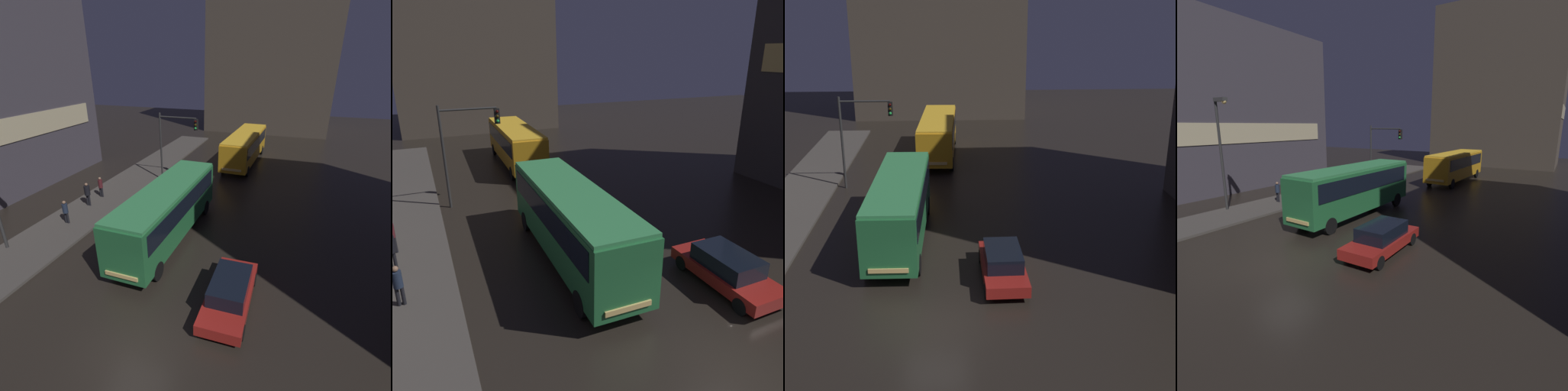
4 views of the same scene
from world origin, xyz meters
The scene contains 6 objects.
ground_plane centered at (0.00, 0.00, 0.00)m, with size 120.00×120.00×0.00m, color black.
building_far_backdrop centered at (-0.20, 45.05, 11.78)m, with size 18.07×12.00×23.56m.
bus_near centered at (-1.93, 8.07, 2.11)m, with size 2.74×10.65×3.43m.
bus_far centered at (-0.24, 24.75, 2.00)m, with size 3.01×11.04×3.24m.
car_taxi centered at (2.99, 3.61, 0.76)m, with size 1.96×4.78×1.47m.
traffic_light_main centered at (-5.16, 16.94, 4.19)m, with size 3.49×0.35×6.15m.
Camera 3 is at (0.73, -18.35, 11.81)m, focal length 50.00 mm.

